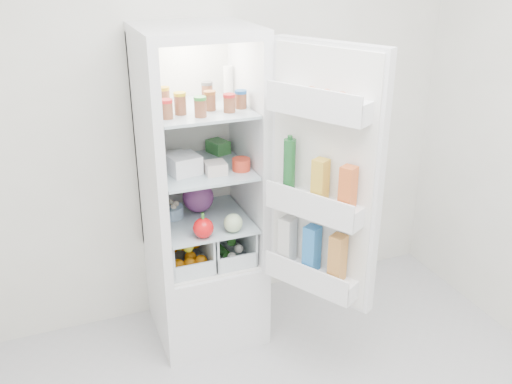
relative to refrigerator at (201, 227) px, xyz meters
name	(u,v)px	position (x,y,z in m)	size (l,w,h in m)	color
room_walls	(351,129)	(0.20, -1.25, 0.93)	(3.02, 3.02, 2.61)	silver
refrigerator	(201,227)	(0.00, 0.00, 0.00)	(0.60, 0.60, 1.80)	white
shelf_low	(204,220)	(0.00, -0.06, 0.07)	(0.49, 0.53, 0.01)	#ABC0C9
shelf_mid	(202,168)	(0.00, -0.06, 0.38)	(0.49, 0.53, 0.01)	#ABC0C9
shelf_top	(199,109)	(0.00, -0.06, 0.71)	(0.49, 0.53, 0.01)	#ABC0C9
crisper_left	(184,244)	(-0.12, -0.06, -0.06)	(0.23, 0.46, 0.22)	silver
crisper_right	(225,236)	(0.12, -0.06, -0.06)	(0.23, 0.46, 0.22)	silver
condiment_jars	(200,103)	(-0.01, -0.12, 0.76)	(0.46, 0.34, 0.08)	#B21919
squeeze_bottle	(228,82)	(0.21, 0.09, 0.81)	(0.05, 0.05, 0.17)	white
tub_white	(184,164)	(-0.11, -0.11, 0.44)	(0.15, 0.15, 0.10)	white
tub_cream	(215,168)	(0.04, -0.18, 0.42)	(0.11, 0.11, 0.06)	silver
tin_red	(241,164)	(0.19, -0.18, 0.42)	(0.10, 0.10, 0.06)	red
foil_tray	(170,156)	(-0.13, 0.12, 0.41)	(0.15, 0.11, 0.04)	silver
tub_green	(218,147)	(0.16, 0.13, 0.43)	(0.09, 0.13, 0.07)	#3F8B43
red_cabbage	(198,197)	(0.00, 0.04, 0.17)	(0.18, 0.18, 0.18)	#591E51
bell_pepper	(203,228)	(-0.06, -0.28, 0.14)	(0.11, 0.11, 0.11)	red
mushroom_bowl	(171,212)	(-0.17, 0.03, 0.11)	(0.14, 0.14, 0.07)	#92B6DA
salad_bag	(233,223)	(0.10, -0.27, 0.13)	(0.10, 0.10, 0.10)	#ADC997
citrus_pile	(185,250)	(-0.12, -0.09, -0.08)	(0.20, 0.31, 0.16)	orange
veg_pile	(226,244)	(0.13, -0.06, -0.10)	(0.16, 0.30, 0.10)	#194C19
fridge_door	(322,185)	(0.45, -0.60, 0.43)	(0.42, 0.56, 1.30)	white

